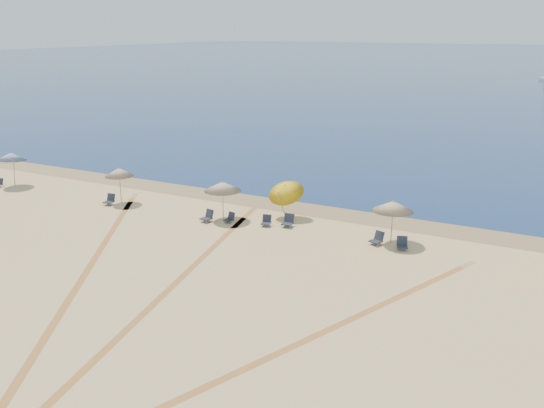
{
  "coord_description": "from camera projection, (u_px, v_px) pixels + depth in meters",
  "views": [
    {
      "loc": [
        14.82,
        -8.72,
        11.19
      ],
      "look_at": [
        0.0,
        20.0,
        1.3
      ],
      "focal_mm": 38.29,
      "sensor_mm": 36.0,
      "label": 1
    }
  ],
  "objects": [
    {
      "name": "chair_1",
      "position": [
        110.0,
        200.0,
        38.08
      ],
      "size": [
        0.63,
        0.73,
        0.7
      ],
      "rotation": [
        0.0,
        0.0,
        0.09
      ],
      "color": "black",
      "rests_on": "ground"
    },
    {
      "name": "ocean",
      "position": [
        533.0,
        59.0,
        208.39
      ],
      "size": [
        500.0,
        500.0,
        0.0
      ],
      "primitive_type": "plane",
      "color": "#0C2151",
      "rests_on": "ground"
    },
    {
      "name": "umbrella_4",
      "position": [
        393.0,
        206.0,
        30.87
      ],
      "size": [
        2.19,
        2.2,
        2.39
      ],
      "color": "gray",
      "rests_on": "ground"
    },
    {
      "name": "umbrella_2",
      "position": [
        223.0,
        186.0,
        34.75
      ],
      "size": [
        2.25,
        2.25,
        2.37
      ],
      "color": "gray",
      "rests_on": "ground"
    },
    {
      "name": "tire_tracks",
      "position": [
        154.0,
        311.0,
        23.84
      ],
      "size": [
        48.22,
        41.27,
        0.0
      ],
      "color": "tan",
      "rests_on": "ground"
    },
    {
      "name": "chair_5",
      "position": [
        288.0,
        221.0,
        33.89
      ],
      "size": [
        0.66,
        0.75,
        0.72
      ],
      "rotation": [
        0.0,
        0.0,
        0.09
      ],
      "color": "black",
      "rests_on": "ground"
    },
    {
      "name": "chair_7",
      "position": [
        402.0,
        244.0,
        30.39
      ],
      "size": [
        0.73,
        0.79,
        0.67
      ],
      "rotation": [
        0.0,
        0.0,
        0.32
      ],
      "color": "black",
      "rests_on": "ground"
    },
    {
      "name": "chair_2",
      "position": [
        208.0,
        216.0,
        34.76
      ],
      "size": [
        0.74,
        0.81,
        0.71
      ],
      "rotation": [
        0.0,
        0.0,
        -0.26
      ],
      "color": "black",
      "rests_on": "ground"
    },
    {
      "name": "chair_3",
      "position": [
        230.0,
        218.0,
        34.6
      ],
      "size": [
        0.64,
        0.7,
        0.6
      ],
      "rotation": [
        0.0,
        0.0,
        -0.28
      ],
      "color": "black",
      "rests_on": "ground"
    },
    {
      "name": "umbrella_0",
      "position": [
        11.0,
        157.0,
        42.07
      ],
      "size": [
        2.12,
        2.16,
        2.56
      ],
      "color": "gray",
      "rests_on": "ground"
    },
    {
      "name": "chair_4",
      "position": [
        266.0,
        221.0,
        34.02
      ],
      "size": [
        0.66,
        0.72,
        0.63
      ],
      "rotation": [
        0.0,
        0.0,
        0.24
      ],
      "color": "black",
      "rests_on": "ground"
    },
    {
      "name": "umbrella_1",
      "position": [
        119.0,
        172.0,
        37.97
      ],
      "size": [
        1.87,
        1.87,
        2.42
      ],
      "color": "gray",
      "rests_on": "ground"
    },
    {
      "name": "chair_6",
      "position": [
        377.0,
        239.0,
        31.1
      ],
      "size": [
        0.79,
        0.84,
        0.69
      ],
      "rotation": [
        0.0,
        0.0,
        -0.39
      ],
      "color": "black",
      "rests_on": "ground"
    },
    {
      "name": "umbrella_3",
      "position": [
        285.0,
        190.0,
        35.04
      ],
      "size": [
        2.19,
        2.18,
        2.55
      ],
      "color": "gray",
      "rests_on": "ground"
    },
    {
      "name": "wet_sand",
      "position": [
        300.0,
        207.0,
        37.57
      ],
      "size": [
        500.0,
        500.0,
        0.0
      ],
      "primitive_type": "plane",
      "color": "olive",
      "rests_on": "ground"
    }
  ]
}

